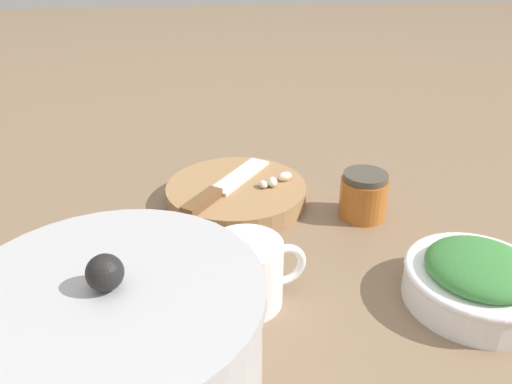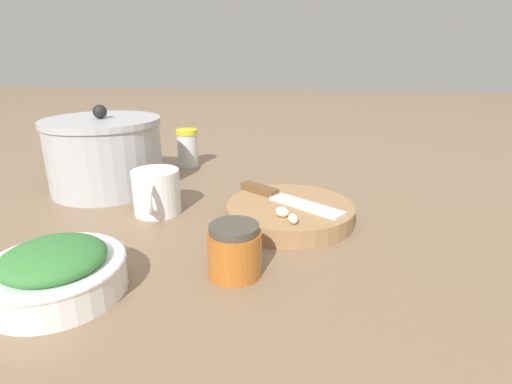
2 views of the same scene
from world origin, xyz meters
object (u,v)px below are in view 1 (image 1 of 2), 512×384
object	(u,v)px
honey_jar	(364,195)
stock_pot	(120,361)
herb_bowl	(477,279)
coffee_mug	(248,273)
chef_knife	(223,188)
cutting_board	(236,194)
garlic_cloves	(276,180)

from	to	relation	value
honey_jar	stock_pot	xyz separation A→B (m)	(0.31, 0.33, 0.04)
herb_bowl	coffee_mug	bearing A→B (deg)	-6.58
chef_knife	stock_pot	xyz separation A→B (m)	(0.10, 0.38, 0.04)
coffee_mug	cutting_board	bearing A→B (deg)	-91.56
coffee_mug	stock_pot	world-z (taller)	stock_pot
garlic_cloves	herb_bowl	distance (m)	0.33
chef_knife	coffee_mug	size ratio (longest dim) A/B	1.66
chef_knife	herb_bowl	world-z (taller)	herb_bowl
cutting_board	chef_knife	xyz separation A→B (m)	(0.02, 0.01, 0.02)
herb_bowl	honey_jar	size ratio (longest dim) A/B	2.34
cutting_board	chef_knife	distance (m)	0.03
honey_jar	stock_pot	distance (m)	0.46
cutting_board	herb_bowl	world-z (taller)	herb_bowl
garlic_cloves	stock_pot	world-z (taller)	stock_pot
honey_jar	garlic_cloves	bearing A→B (deg)	-26.42
herb_bowl	coffee_mug	xyz separation A→B (m)	(0.26, -0.03, 0.01)
herb_bowl	cutting_board	bearing A→B (deg)	-46.77
cutting_board	honey_jar	bearing A→B (deg)	160.76
chef_knife	coffee_mug	bearing A→B (deg)	-50.01
cutting_board	stock_pot	world-z (taller)	stock_pot
cutting_board	herb_bowl	size ratio (longest dim) A/B	1.33
cutting_board	chef_knife	world-z (taller)	chef_knife
chef_knife	herb_bowl	distance (m)	0.38
cutting_board	coffee_mug	distance (m)	0.24
cutting_board	herb_bowl	bearing A→B (deg)	133.23
coffee_mug	garlic_cloves	bearing A→B (deg)	-106.13
coffee_mug	honey_jar	world-z (taller)	coffee_mug
cutting_board	coffee_mug	world-z (taller)	coffee_mug
cutting_board	stock_pot	size ratio (longest dim) A/B	0.93
chef_knife	garlic_cloves	bearing A→B (deg)	43.56
chef_knife	herb_bowl	bearing A→B (deg)	-6.75
herb_bowl	honey_jar	distance (m)	0.22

